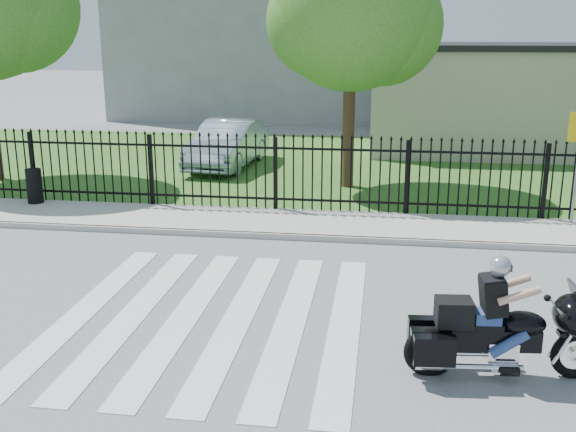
# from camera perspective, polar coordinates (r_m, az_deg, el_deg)

# --- Properties ---
(ground) EXTENTS (120.00, 120.00, 0.00)m
(ground) POSITION_cam_1_polar(r_m,az_deg,el_deg) (10.29, -6.47, -8.49)
(ground) COLOR slate
(ground) RESTS_ON ground
(crosswalk) EXTENTS (5.00, 5.50, 0.01)m
(crosswalk) POSITION_cam_1_polar(r_m,az_deg,el_deg) (10.29, -6.47, -8.46)
(crosswalk) COLOR silver
(crosswalk) RESTS_ON ground
(sidewalk) EXTENTS (40.00, 2.00, 0.12)m
(sidewalk) POSITION_cam_1_polar(r_m,az_deg,el_deg) (14.87, -1.67, -0.54)
(sidewalk) COLOR #ADAAA3
(sidewalk) RESTS_ON ground
(curb) EXTENTS (40.00, 0.12, 0.12)m
(curb) POSITION_cam_1_polar(r_m,az_deg,el_deg) (13.93, -2.37, -1.66)
(curb) COLOR #ADAAA3
(curb) RESTS_ON ground
(grass_strip) EXTENTS (40.00, 12.00, 0.02)m
(grass_strip) POSITION_cam_1_polar(r_m,az_deg,el_deg) (21.63, 1.51, 4.41)
(grass_strip) COLOR #2A5A1F
(grass_strip) RESTS_ON ground
(iron_fence) EXTENTS (26.00, 0.04, 1.80)m
(iron_fence) POSITION_cam_1_polar(r_m,az_deg,el_deg) (15.62, -1.06, 3.44)
(iron_fence) COLOR black
(iron_fence) RESTS_ON ground
(tree_mid) EXTENTS (4.20, 4.20, 6.78)m
(tree_mid) POSITION_cam_1_polar(r_m,az_deg,el_deg) (18.11, 5.38, 17.01)
(tree_mid) COLOR #382316
(tree_mid) RESTS_ON ground
(building_low) EXTENTS (10.00, 6.00, 3.50)m
(building_low) POSITION_cam_1_polar(r_m,az_deg,el_deg) (25.60, 18.62, 9.28)
(building_low) COLOR #BAB19B
(building_low) RESTS_ON ground
(building_low_roof) EXTENTS (10.20, 6.20, 0.20)m
(building_low_roof) POSITION_cam_1_polar(r_m,az_deg,el_deg) (25.49, 18.99, 13.41)
(building_low_roof) COLOR black
(building_low_roof) RESTS_ON building_low
(motorcycle_rider) EXTENTS (2.43, 0.88, 1.61)m
(motorcycle_rider) POSITION_cam_1_polar(r_m,az_deg,el_deg) (8.73, 17.44, -8.95)
(motorcycle_rider) COLOR black
(motorcycle_rider) RESTS_ON ground
(parked_car) EXTENTS (1.88, 4.47, 1.44)m
(parked_car) POSITION_cam_1_polar(r_m,az_deg,el_deg) (21.13, -5.14, 6.09)
(parked_car) COLOR #96ABBC
(parked_car) RESTS_ON grass_strip
(litter_bin) EXTENTS (0.44, 0.44, 0.83)m
(litter_bin) POSITION_cam_1_polar(r_m,az_deg,el_deg) (17.34, -20.68, 2.40)
(litter_bin) COLOR black
(litter_bin) RESTS_ON sidewalk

